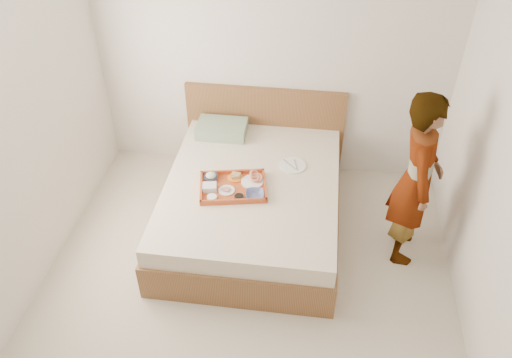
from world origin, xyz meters
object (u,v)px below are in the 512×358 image
at_px(bed, 252,204).
at_px(person, 416,180).
at_px(dinner_plate, 293,165).
at_px(tray, 233,187).

relative_size(bed, person, 1.23).
relative_size(dinner_plate, person, 0.15).
bearing_deg(person, bed, 87.25).
distance_m(tray, person, 1.56).
distance_m(bed, tray, 0.35).
relative_size(tray, dinner_plate, 2.32).
height_order(bed, tray, tray).
xyz_separation_m(bed, dinner_plate, (0.35, 0.29, 0.27)).
bearing_deg(tray, dinner_plate, 27.91).
relative_size(bed, tray, 3.43).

